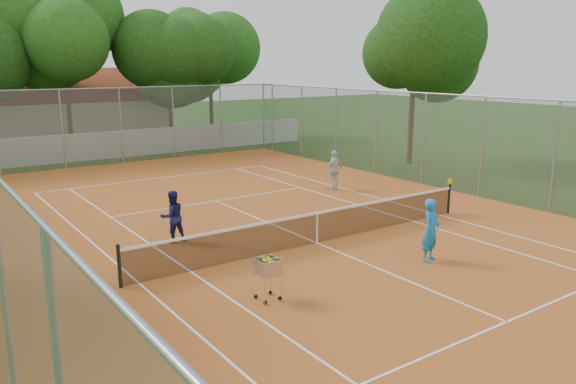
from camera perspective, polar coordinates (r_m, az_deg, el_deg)
ground at (r=16.81m, az=2.95°, el=-5.26°), size 120.00×120.00×0.00m
court_pad at (r=16.81m, az=2.95°, el=-5.23°), size 18.00×34.00×0.02m
court_lines at (r=16.81m, az=2.95°, el=-5.19°), size 10.98×23.78×0.01m
tennis_net at (r=16.66m, az=2.97°, el=-3.60°), size 11.88×0.10×0.98m
perimeter_fence at (r=16.30m, az=3.03°, el=1.43°), size 18.00×34.00×4.00m
boundary_wall at (r=33.38m, az=-17.57°, el=4.59°), size 26.00×0.30×1.50m
clubhouse at (r=42.41m, az=-24.48°, el=7.67°), size 16.40×9.00×4.40m
tropical_trees at (r=35.95m, az=-19.53°, el=11.82°), size 29.00×19.00×10.00m
player_near at (r=15.54m, az=14.32°, el=-3.79°), size 0.72×0.58×1.72m
player_far_left at (r=17.05m, az=-11.66°, el=-2.45°), size 0.77×0.60×1.56m
player_far_right at (r=23.75m, az=4.74°, el=2.25°), size 1.06×0.65×1.69m
ball_hopper at (r=12.75m, az=-2.08°, el=-8.68°), size 0.59×0.59×1.07m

